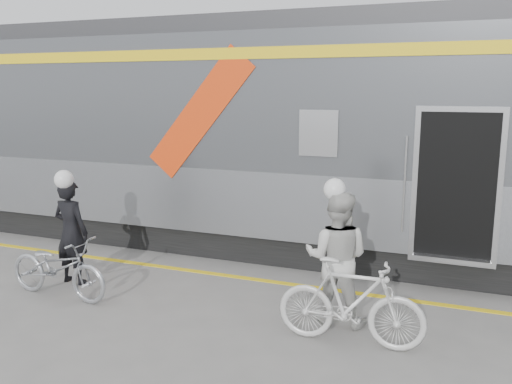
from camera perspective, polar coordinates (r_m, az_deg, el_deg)
The scene contains 9 objects.
ground at distance 6.33m, azimuth 1.52°, elevation -16.64°, with size 90.00×90.00×0.00m, color slate.
train at distance 9.79m, azimuth 7.75°, elevation 5.72°, with size 24.00×3.17×4.10m.
safety_strip at distance 8.20m, azimuth 6.70°, elevation -10.01°, with size 24.00×0.12×0.01m, color yellow.
man at distance 8.61m, azimuth -18.88°, elevation -3.99°, with size 0.58×0.38×1.59m, color black.
bicycle_left at distance 8.18m, azimuth -20.13°, elevation -7.45°, with size 0.58×1.67×0.88m, color #A9ACB1.
woman at distance 6.86m, azimuth 8.49°, elevation -6.86°, with size 0.82×0.64×1.69m, color beige.
bicycle_right at distance 6.40m, azimuth 9.94°, elevation -11.39°, with size 0.48×1.71×1.03m, color silver.
helmet_man at distance 8.43m, azimuth -19.27°, elevation 2.18°, with size 0.28×0.28×0.28m, color white.
helmet_woman at distance 6.62m, azimuth 8.73°, elevation 1.25°, with size 0.27×0.27×0.27m, color white.
Camera 1 is at (1.89, -5.28, 2.93)m, focal length 38.00 mm.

